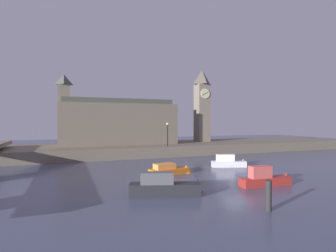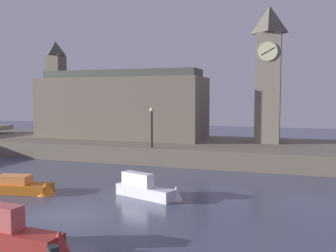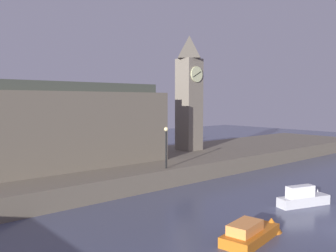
{
  "view_description": "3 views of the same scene",
  "coord_description": "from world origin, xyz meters",
  "px_view_note": "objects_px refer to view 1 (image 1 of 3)",
  "views": [
    {
      "loc": [
        -14.54,
        -20.78,
        5.1
      ],
      "look_at": [
        -1.16,
        14.52,
        4.43
      ],
      "focal_mm": 28.48,
      "sensor_mm": 36.0,
      "label": 1
    },
    {
      "loc": [
        10.49,
        -15.69,
        5.81
      ],
      "look_at": [
        -0.37,
        16.7,
        3.21
      ],
      "focal_mm": 40.95,
      "sensor_mm": 36.0,
      "label": 2
    },
    {
      "loc": [
        -20.07,
        -7.48,
        7.09
      ],
      "look_at": [
        -0.45,
        15.3,
        4.92
      ],
      "focal_mm": 38.37,
      "sensor_mm": 36.0,
      "label": 3
    }
  ],
  "objects_px": {
    "mooring_post_left": "(269,196)",
    "boat_ferry_white": "(230,162)",
    "boat_barge_dark": "(169,187)",
    "streetlamp": "(168,131)",
    "boat_dinghy_red": "(268,179)",
    "clock_tower": "(202,105)",
    "parliament_hall": "(117,122)",
    "boat_patrol_orange": "(174,170)"
  },
  "relations": [
    {
      "from": "mooring_post_left",
      "to": "boat_ferry_white",
      "type": "bearing_deg",
      "value": 64.34
    },
    {
      "from": "boat_barge_dark",
      "to": "boat_ferry_white",
      "type": "bearing_deg",
      "value": 38.1
    },
    {
      "from": "streetlamp",
      "to": "boat_dinghy_red",
      "type": "height_order",
      "value": "streetlamp"
    },
    {
      "from": "clock_tower",
      "to": "parliament_hall",
      "type": "relative_size",
      "value": 0.72
    },
    {
      "from": "boat_ferry_white",
      "to": "boat_barge_dark",
      "type": "height_order",
      "value": "boat_barge_dark"
    },
    {
      "from": "clock_tower",
      "to": "streetlamp",
      "type": "height_order",
      "value": "clock_tower"
    },
    {
      "from": "boat_dinghy_red",
      "to": "boat_barge_dark",
      "type": "xyz_separation_m",
      "value": [
        -8.41,
        0.15,
        0.07
      ]
    },
    {
      "from": "mooring_post_left",
      "to": "boat_dinghy_red",
      "type": "height_order",
      "value": "mooring_post_left"
    },
    {
      "from": "streetlamp",
      "to": "boat_ferry_white",
      "type": "height_order",
      "value": "streetlamp"
    },
    {
      "from": "clock_tower",
      "to": "mooring_post_left",
      "type": "bearing_deg",
      "value": -111.36
    },
    {
      "from": "clock_tower",
      "to": "boat_barge_dark",
      "type": "bearing_deg",
      "value": -122.36
    },
    {
      "from": "parliament_hall",
      "to": "boat_ferry_white",
      "type": "distance_m",
      "value": 19.68
    },
    {
      "from": "boat_patrol_orange",
      "to": "clock_tower",
      "type": "bearing_deg",
      "value": 54.9
    },
    {
      "from": "boat_ferry_white",
      "to": "boat_patrol_orange",
      "type": "relative_size",
      "value": 0.94
    },
    {
      "from": "streetlamp",
      "to": "mooring_post_left",
      "type": "bearing_deg",
      "value": -96.54
    },
    {
      "from": "clock_tower",
      "to": "streetlamp",
      "type": "xyz_separation_m",
      "value": [
        -9.11,
        -6.72,
        -4.42
      ]
    },
    {
      "from": "boat_ferry_white",
      "to": "parliament_hall",
      "type": "bearing_deg",
      "value": 120.83
    },
    {
      "from": "clock_tower",
      "to": "mooring_post_left",
      "type": "distance_m",
      "value": 33.17
    },
    {
      "from": "boat_dinghy_red",
      "to": "clock_tower",
      "type": "bearing_deg",
      "value": 73.44
    },
    {
      "from": "parliament_hall",
      "to": "streetlamp",
      "type": "bearing_deg",
      "value": -45.57
    },
    {
      "from": "mooring_post_left",
      "to": "boat_dinghy_red",
      "type": "xyz_separation_m",
      "value": [
        4.27,
        4.86,
        -0.35
      ]
    },
    {
      "from": "clock_tower",
      "to": "boat_ferry_white",
      "type": "relative_size",
      "value": 2.92
    },
    {
      "from": "streetlamp",
      "to": "boat_barge_dark",
      "type": "distance_m",
      "value": 19.89
    },
    {
      "from": "boat_dinghy_red",
      "to": "boat_patrol_orange",
      "type": "relative_size",
      "value": 1.03
    },
    {
      "from": "boat_patrol_orange",
      "to": "boat_ferry_white",
      "type": "bearing_deg",
      "value": 10.07
    },
    {
      "from": "parliament_hall",
      "to": "boat_barge_dark",
      "type": "height_order",
      "value": "parliament_hall"
    },
    {
      "from": "boat_ferry_white",
      "to": "boat_patrol_orange",
      "type": "xyz_separation_m",
      "value": [
        -7.38,
        -1.31,
        -0.14
      ]
    },
    {
      "from": "parliament_hall",
      "to": "boat_dinghy_red",
      "type": "relative_size",
      "value": 3.68
    },
    {
      "from": "parliament_hall",
      "to": "boat_dinghy_red",
      "type": "distance_m",
      "value": 26.4
    },
    {
      "from": "boat_barge_dark",
      "to": "streetlamp",
      "type": "bearing_deg",
      "value": 69.67
    },
    {
      "from": "clock_tower",
      "to": "boat_patrol_orange",
      "type": "relative_size",
      "value": 2.73
    },
    {
      "from": "boat_barge_dark",
      "to": "boat_dinghy_red",
      "type": "bearing_deg",
      "value": -1.0
    },
    {
      "from": "streetlamp",
      "to": "boat_ferry_white",
      "type": "distance_m",
      "value": 11.28
    },
    {
      "from": "parliament_hall",
      "to": "boat_dinghy_red",
      "type": "height_order",
      "value": "parliament_hall"
    },
    {
      "from": "clock_tower",
      "to": "boat_dinghy_red",
      "type": "bearing_deg",
      "value": -106.56
    },
    {
      "from": "boat_dinghy_red",
      "to": "boat_ferry_white",
      "type": "distance_m",
      "value": 8.64
    },
    {
      "from": "mooring_post_left",
      "to": "boat_barge_dark",
      "type": "distance_m",
      "value": 6.51
    },
    {
      "from": "clock_tower",
      "to": "mooring_post_left",
      "type": "xyz_separation_m",
      "value": [
        -11.79,
        -30.16,
        -7.21
      ]
    },
    {
      "from": "boat_dinghy_red",
      "to": "mooring_post_left",
      "type": "bearing_deg",
      "value": -131.3
    },
    {
      "from": "boat_patrol_orange",
      "to": "boat_barge_dark",
      "type": "height_order",
      "value": "boat_barge_dark"
    },
    {
      "from": "clock_tower",
      "to": "boat_patrol_orange",
      "type": "height_order",
      "value": "clock_tower"
    },
    {
      "from": "streetlamp",
      "to": "boat_ferry_white",
      "type": "xyz_separation_m",
      "value": [
        3.67,
        -10.19,
        -3.15
      ]
    }
  ]
}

